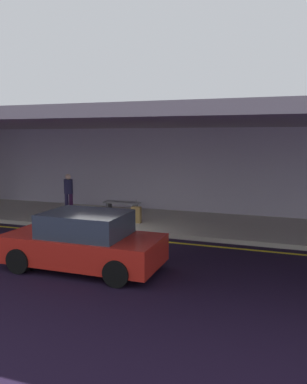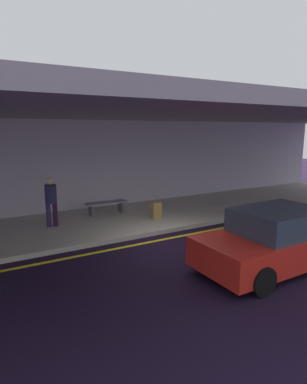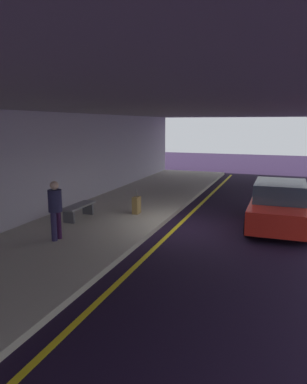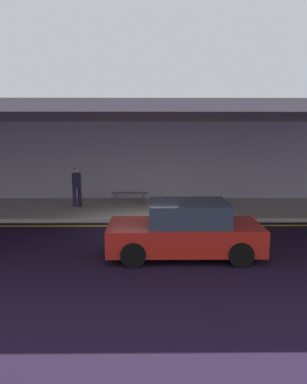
# 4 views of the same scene
# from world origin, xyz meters

# --- Properties ---
(ground_plane) EXTENTS (60.00, 60.00, 0.00)m
(ground_plane) POSITION_xyz_m (0.00, 0.00, 0.00)
(ground_plane) COLOR black
(sidewalk) EXTENTS (26.00, 4.20, 0.15)m
(sidewalk) POSITION_xyz_m (0.00, 3.10, 0.07)
(sidewalk) COLOR #B4AD9D
(sidewalk) RESTS_ON ground
(lane_stripe_yellow) EXTENTS (26.00, 0.14, 0.01)m
(lane_stripe_yellow) POSITION_xyz_m (0.00, 0.54, 0.00)
(lane_stripe_yellow) COLOR yellow
(lane_stripe_yellow) RESTS_ON ground
(ceiling_overhang) EXTENTS (28.00, 13.20, 0.30)m
(ceiling_overhang) POSITION_xyz_m (0.00, 2.60, 3.95)
(ceiling_overhang) COLOR gray
(ceiling_overhang) RESTS_ON support_column_far_left
(terminal_back_wall) EXTENTS (26.00, 0.30, 3.80)m
(terminal_back_wall) POSITION_xyz_m (0.00, 5.35, 1.90)
(terminal_back_wall) COLOR #B4ADC0
(terminal_back_wall) RESTS_ON ground
(car_red) EXTENTS (4.10, 1.92, 1.50)m
(car_red) POSITION_xyz_m (1.17, -2.63, 0.71)
(car_red) COLOR red
(car_red) RESTS_ON ground
(traveler_with_luggage) EXTENTS (0.38, 0.38, 1.68)m
(traveler_with_luggage) POSITION_xyz_m (-2.92, 3.25, 1.11)
(traveler_with_luggage) COLOR #272146
(traveler_with_luggage) RESTS_ON sidewalk
(suitcase_upright_primary) EXTENTS (0.36, 0.22, 0.90)m
(suitcase_upright_primary) POSITION_xyz_m (0.64, 2.28, 0.46)
(suitcase_upright_primary) COLOR olive
(suitcase_upright_primary) RESTS_ON sidewalk
(bench_metal) EXTENTS (1.60, 0.50, 0.48)m
(bench_metal) POSITION_xyz_m (-0.68, 3.89, 0.50)
(bench_metal) COLOR slate
(bench_metal) RESTS_ON sidewalk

